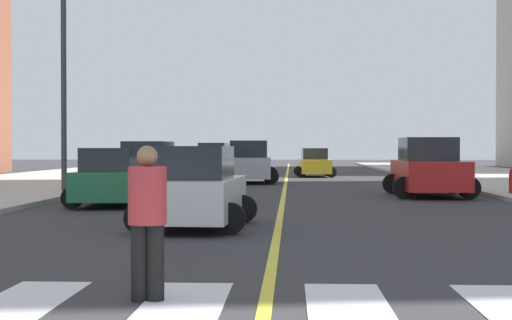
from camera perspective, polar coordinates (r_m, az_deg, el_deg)
The scene contains 11 objects.
crosswalk_paint at distance 7.80m, azimuth 0.51°, elevation -11.77°, with size 13.50×4.00×0.01m.
lane_divider_paint at distance 43.64m, azimuth 2.28°, elevation -1.36°, with size 0.16×80.00×0.01m, color yellow.
car_green_nearest at distance 23.12m, azimuth -10.70°, elevation -1.39°, with size 2.49×3.91×1.72m.
car_black_second at distance 51.52m, azimuth -3.13°, elevation 0.05°, with size 3.04×4.73×2.07m.
car_silver_third at distance 37.69m, azimuth -0.52°, elevation -0.24°, with size 3.00×4.72×2.08m.
car_blue_fourth at distance 31.29m, azimuth -7.94°, elevation -0.57°, with size 2.90×4.53×1.99m.
car_yellow_fifth at distance 46.11m, azimuth 4.38°, elevation -0.25°, with size 2.52×3.92×1.72m.
car_white_sixth at distance 16.46m, azimuth -4.59°, elevation -2.23°, with size 2.58×4.01×1.76m.
car_red_seventh at distance 27.91m, azimuth 12.73°, elevation -0.65°, with size 2.93×4.70×2.10m.
pedestrian_crossing at distance 8.67m, azimuth -8.09°, elevation -4.12°, with size 0.43×0.43×1.75m.
street_lamp at distance 29.15m, azimuth -14.14°, elevation 7.18°, with size 0.44×0.44×8.19m.
Camera 1 is at (0.29, -3.61, 1.72)m, focal length 53.70 mm.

